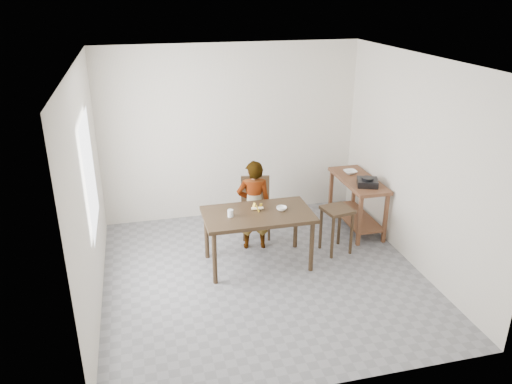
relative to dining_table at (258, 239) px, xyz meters
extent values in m
cube|color=gray|center=(0.00, -0.30, -0.40)|extent=(4.00, 4.00, 0.04)
cube|color=white|center=(0.00, -0.30, 2.35)|extent=(4.00, 4.00, 0.04)
cube|color=silver|center=(0.00, 1.72, 0.98)|extent=(4.00, 0.04, 2.70)
cube|color=silver|center=(0.00, -2.32, 0.98)|extent=(4.00, 0.04, 2.70)
cube|color=silver|center=(-2.02, -0.30, 0.98)|extent=(0.04, 4.00, 2.70)
cube|color=silver|center=(2.02, -0.30, 0.98)|extent=(0.04, 4.00, 2.70)
cube|color=white|center=(-1.97, -0.10, 1.12)|extent=(0.02, 1.10, 1.30)
imported|color=white|center=(0.06, 0.47, 0.27)|extent=(0.51, 0.38, 1.29)
cylinder|color=silver|center=(-0.36, -0.02, 0.42)|extent=(0.10, 0.10, 0.09)
imported|color=white|center=(0.32, 0.01, 0.40)|extent=(0.18, 0.18, 0.04)
imported|color=white|center=(1.69, 0.94, 0.45)|extent=(0.21, 0.21, 0.05)
cube|color=black|center=(1.72, 0.42, 0.47)|extent=(0.37, 0.37, 0.10)
camera|label=1|loc=(-1.42, -5.64, 3.07)|focal=35.00mm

